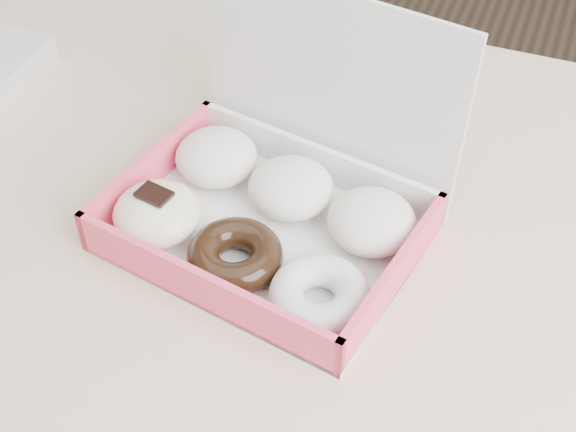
% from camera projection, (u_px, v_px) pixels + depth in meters
% --- Properties ---
extents(table, '(1.20, 0.80, 0.75)m').
position_uv_depth(table, '(142.00, 220.00, 0.96)').
color(table, '#D0AF89').
rests_on(table, ground).
extents(donut_box, '(0.34, 0.30, 0.22)m').
position_uv_depth(donut_box, '(271.00, 203.00, 0.81)').
color(donut_box, white).
rests_on(donut_box, table).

